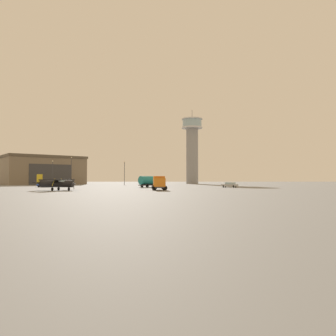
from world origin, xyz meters
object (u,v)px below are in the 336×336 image
(car_blue, at_px, (45,185))
(light_post_east, at_px, (53,171))
(control_tower, at_px, (192,146))
(light_post_north, at_px, (124,171))
(car_silver, at_px, (230,185))
(airplane_black, at_px, (56,183))
(truck_box_orange, at_px, (159,182))
(light_post_west, at_px, (71,169))
(truck_fuel_tanker_teal, at_px, (150,181))

(car_blue, distance_m, light_post_east, 22.38)
(control_tower, distance_m, light_post_north, 40.82)
(car_silver, relative_size, light_post_east, 0.52)
(car_silver, xyz_separation_m, light_post_east, (-54.86, 26.46, 4.41))
(light_post_north, bearing_deg, airplane_black, -97.13)
(control_tower, relative_size, truck_box_orange, 6.18)
(light_post_west, bearing_deg, control_tower, 31.41)
(airplane_black, bearing_deg, truck_box_orange, 17.08)
(truck_fuel_tanker_teal, bearing_deg, light_post_east, 105.09)
(airplane_black, relative_size, light_post_north, 1.20)
(airplane_black, distance_m, truck_fuel_tanker_teal, 29.76)
(truck_fuel_tanker_teal, distance_m, light_post_west, 43.50)
(truck_box_orange, relative_size, light_post_west, 0.54)
(car_silver, relative_size, car_blue, 0.95)
(control_tower, distance_m, light_post_west, 57.72)
(truck_fuel_tanker_teal, height_order, car_blue, truck_fuel_tanker_teal)
(truck_fuel_tanker_teal, bearing_deg, airplane_black, -167.05)
(truck_box_orange, xyz_separation_m, car_silver, (18.90, 18.83, -0.85))
(airplane_black, height_order, car_blue, airplane_black)
(airplane_black, bearing_deg, light_post_north, 94.73)
(control_tower, bearing_deg, light_post_west, -148.59)
(car_blue, relative_size, light_post_east, 0.55)
(control_tower, distance_m, car_silver, 66.52)
(truck_fuel_tanker_teal, relative_size, light_post_east, 0.78)
(light_post_west, relative_size, light_post_east, 1.20)
(car_silver, distance_m, light_post_west, 61.74)
(truck_box_orange, xyz_separation_m, truck_fuel_tanker_teal, (-2.25, 22.00, 0.08))
(airplane_black, xyz_separation_m, light_post_west, (-11.77, 55.42, 4.58))
(car_silver, distance_m, car_blue, 50.16)
(car_blue, bearing_deg, truck_box_orange, 165.84)
(car_silver, bearing_deg, light_post_east, 7.49)
(car_silver, bearing_deg, light_post_west, -1.18)
(truck_box_orange, distance_m, truck_fuel_tanker_teal, 22.12)
(airplane_black, height_order, light_post_north, light_post_north)
(car_blue, xyz_separation_m, light_post_north, (18.32, 33.34, 4.62))
(light_post_east, distance_m, light_post_north, 26.18)
(airplane_black, relative_size, truck_fuel_tanker_teal, 1.60)
(car_blue, relative_size, light_post_north, 0.52)
(airplane_black, distance_m, light_post_west, 56.84)
(light_post_west, bearing_deg, airplane_black, -78.01)
(control_tower, xyz_separation_m, truck_box_orange, (-16.37, -83.03, -16.37))
(control_tower, bearing_deg, light_post_north, -138.41)
(car_blue, height_order, light_post_north, light_post_north)
(airplane_black, relative_size, light_post_east, 1.25)
(control_tower, height_order, airplane_black, control_tower)
(airplane_black, relative_size, light_post_west, 1.04)
(light_post_west, distance_m, light_post_north, 19.53)
(truck_fuel_tanker_teal, xyz_separation_m, car_blue, (-28.75, 1.91, -0.92))
(car_silver, height_order, light_post_west, light_post_west)
(control_tower, bearing_deg, truck_box_orange, -101.15)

